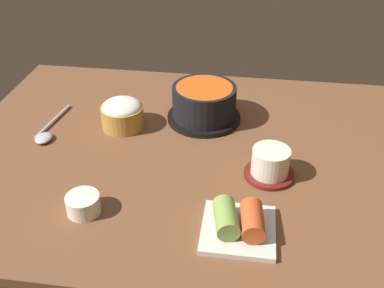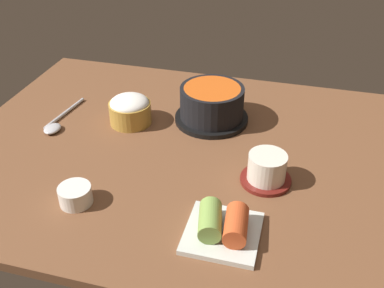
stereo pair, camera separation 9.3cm
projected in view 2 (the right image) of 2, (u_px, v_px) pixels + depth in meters
dining_table at (186, 153)px, 97.02cm from camera, size 100.00×76.00×2.00cm
stone_pot at (212, 104)px, 104.18cm from camera, size 17.39×17.39×8.57cm
rice_bowl at (130, 109)px, 103.85cm from camera, size 9.81×9.81×6.88cm
tea_cup_with_saucer at (267, 169)px, 85.63cm from camera, size 9.96×9.96×6.18cm
kimchi_plate at (223, 227)px, 74.19cm from camera, size 12.47×12.47×4.88cm
side_bowl_near at (75, 195)px, 81.07cm from camera, size 6.07×6.07×3.53cm
spoon at (56, 123)px, 104.14cm from camera, size 4.25×17.69×1.35cm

